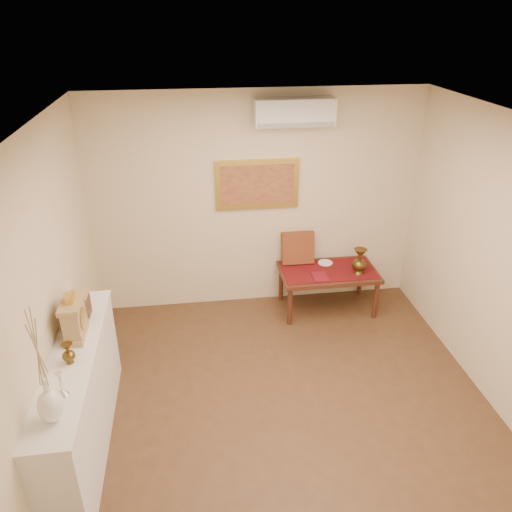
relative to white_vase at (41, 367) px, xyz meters
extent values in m
plane|color=brown|center=(1.81, 0.72, -1.44)|extent=(4.50, 4.50, 0.00)
plane|color=silver|center=(1.81, 0.72, 1.26)|extent=(4.50, 4.50, 0.00)
cube|color=beige|center=(1.81, 2.97, -0.09)|extent=(4.00, 0.02, 2.70)
cube|color=beige|center=(-0.19, 0.72, -0.09)|extent=(0.02, 4.50, 2.70)
cube|color=maroon|center=(2.66, 2.60, -0.88)|extent=(1.14, 0.59, 0.01)
cylinder|color=white|center=(2.67, 2.79, -0.87)|extent=(0.18, 0.18, 0.01)
cube|color=maroon|center=(2.51, 2.44, -0.87)|extent=(0.18, 0.25, 0.01)
cube|color=#5C1412|center=(2.32, 2.86, -0.67)|extent=(0.41, 0.18, 0.42)
cube|color=white|center=(-0.02, 0.72, -0.96)|extent=(0.35, 2.00, 0.95)
cube|color=white|center=(-0.02, 0.72, -0.47)|extent=(0.37, 2.02, 0.03)
cube|color=tan|center=(-0.02, 0.98, -0.43)|extent=(0.16, 0.36, 0.05)
cube|color=tan|center=(-0.02, 0.98, -0.28)|extent=(0.14, 0.30, 0.25)
cylinder|color=beige|center=(0.05, 0.98, -0.28)|extent=(0.01, 0.17, 0.17)
cylinder|color=gold|center=(0.06, 0.98, -0.28)|extent=(0.01, 0.19, 0.19)
cube|color=tan|center=(-0.02, 0.98, -0.14)|extent=(0.17, 0.34, 0.04)
cube|color=gold|center=(-0.02, 0.98, -0.08)|extent=(0.06, 0.11, 0.07)
cube|color=tan|center=(-0.03, 1.26, -0.35)|extent=(0.15, 0.20, 0.22)
cube|color=#4D2417|center=(0.05, 1.26, -0.40)|extent=(0.01, 0.17, 0.09)
cube|color=#4D2417|center=(0.05, 1.26, -0.30)|extent=(0.01, 0.17, 0.09)
cube|color=tan|center=(-0.03, 1.26, -0.22)|extent=(0.16, 0.21, 0.02)
cube|color=#4D2417|center=(2.66, 2.60, -0.91)|extent=(1.20, 0.70, 0.05)
cylinder|color=#4D2417|center=(2.12, 2.31, -1.19)|extent=(0.06, 0.06, 0.50)
cylinder|color=#4D2417|center=(3.20, 2.31, -1.19)|extent=(0.06, 0.06, 0.50)
cylinder|color=#4D2417|center=(2.12, 2.89, -1.19)|extent=(0.06, 0.06, 0.50)
cylinder|color=#4D2417|center=(3.20, 2.89, -1.19)|extent=(0.06, 0.06, 0.50)
cube|color=gold|center=(1.81, 2.95, 0.16)|extent=(1.00, 0.05, 0.60)
cube|color=#A36038|center=(1.81, 2.92, 0.16)|extent=(0.88, 0.01, 0.48)
cube|color=silver|center=(2.21, 2.84, 1.01)|extent=(0.90, 0.24, 0.30)
cube|color=gray|center=(2.21, 2.72, 0.89)|extent=(0.86, 0.02, 0.05)
camera|label=1|loc=(1.01, -2.69, 2.06)|focal=35.00mm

